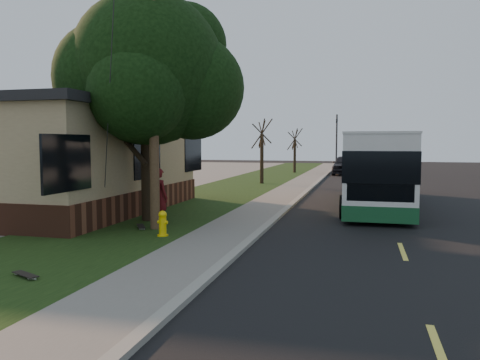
{
  "coord_description": "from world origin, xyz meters",
  "views": [
    {
      "loc": [
        2.96,
        -12.38,
        2.76
      ],
      "look_at": [
        -1.06,
        2.96,
        1.5
      ],
      "focal_mm": 35.0,
      "sensor_mm": 36.0,
      "label": 1
    }
  ],
  "objects_px": {
    "bare_tree_near": "(262,152)",
    "dumpster": "(119,188)",
    "utility_pole": "(153,82)",
    "skateboard_main": "(141,226)",
    "fire_hydrant": "(163,223)",
    "transit_bus": "(376,168)",
    "distant_car": "(345,165)",
    "skateboarder": "(159,197)",
    "skateboard_spare": "(25,275)",
    "leafy_tree": "(150,73)",
    "traffic_signal": "(337,139)",
    "bare_tree_far": "(295,151)"
  },
  "relations": [
    {
      "from": "utility_pole",
      "to": "distant_car",
      "type": "bearing_deg",
      "value": 80.36
    },
    {
      "from": "bare_tree_near",
      "to": "skateboarder",
      "type": "height_order",
      "value": "bare_tree_near"
    },
    {
      "from": "bare_tree_near",
      "to": "distant_car",
      "type": "xyz_separation_m",
      "value": [
        5.0,
        11.27,
        -1.3
      ]
    },
    {
      "from": "leafy_tree",
      "to": "transit_bus",
      "type": "bearing_deg",
      "value": 39.59
    },
    {
      "from": "skateboard_spare",
      "to": "skateboard_main",
      "type": "bearing_deg",
      "value": 92.39
    },
    {
      "from": "bare_tree_near",
      "to": "skateboard_main",
      "type": "bearing_deg",
      "value": -90.93
    },
    {
      "from": "fire_hydrant",
      "to": "skateboard_main",
      "type": "height_order",
      "value": "fire_hydrant"
    },
    {
      "from": "bare_tree_near",
      "to": "transit_bus",
      "type": "distance_m",
      "value": 11.42
    },
    {
      "from": "fire_hydrant",
      "to": "transit_bus",
      "type": "distance_m",
      "value": 10.98
    },
    {
      "from": "utility_pole",
      "to": "skateboard_main",
      "type": "relative_size",
      "value": 11.4
    },
    {
      "from": "leafy_tree",
      "to": "skateboard_main",
      "type": "xyz_separation_m",
      "value": [
        0.4,
        -1.68,
        -5.04
      ]
    },
    {
      "from": "bare_tree_near",
      "to": "skateboarder",
      "type": "bearing_deg",
      "value": -89.36
    },
    {
      "from": "transit_bus",
      "to": "leafy_tree",
      "type": "bearing_deg",
      "value": -140.41
    },
    {
      "from": "utility_pole",
      "to": "dumpster",
      "type": "distance_m",
      "value": 9.17
    },
    {
      "from": "skateboard_main",
      "to": "skateboard_spare",
      "type": "relative_size",
      "value": 1.05
    },
    {
      "from": "transit_bus",
      "to": "skateboard_spare",
      "type": "relative_size",
      "value": 15.26
    },
    {
      "from": "skateboard_main",
      "to": "distant_car",
      "type": "bearing_deg",
      "value": 79.44
    },
    {
      "from": "bare_tree_far",
      "to": "dumpster",
      "type": "xyz_separation_m",
      "value": [
        -5.24,
        -22.39,
        -1.38
      ]
    },
    {
      "from": "fire_hydrant",
      "to": "skateboard_spare",
      "type": "distance_m",
      "value": 4.68
    },
    {
      "from": "bare_tree_near",
      "to": "distant_car",
      "type": "relative_size",
      "value": 0.86
    },
    {
      "from": "skateboarder",
      "to": "skateboard_main",
      "type": "bearing_deg",
      "value": 62.44
    },
    {
      "from": "fire_hydrant",
      "to": "skateboard_spare",
      "type": "xyz_separation_m",
      "value": [
        -0.94,
        -4.57,
        -0.31
      ]
    },
    {
      "from": "utility_pole",
      "to": "bare_tree_near",
      "type": "relative_size",
      "value": 2.11
    },
    {
      "from": "traffic_signal",
      "to": "skateboard_main",
      "type": "xyz_separation_m",
      "value": [
        -4.28,
        -33.04,
        -3.04
      ]
    },
    {
      "from": "bare_tree_near",
      "to": "skateboard_spare",
      "type": "bearing_deg",
      "value": -90.11
    },
    {
      "from": "skateboard_main",
      "to": "skateboard_spare",
      "type": "height_order",
      "value": "skateboard_main"
    },
    {
      "from": "fire_hydrant",
      "to": "skateboard_main",
      "type": "relative_size",
      "value": 0.93
    },
    {
      "from": "fire_hydrant",
      "to": "dumpster",
      "type": "relative_size",
      "value": 0.52
    },
    {
      "from": "bare_tree_near",
      "to": "bare_tree_far",
      "type": "height_order",
      "value": "bare_tree_near"
    },
    {
      "from": "bare_tree_near",
      "to": "dumpster",
      "type": "relative_size",
      "value": 3.04
    },
    {
      "from": "utility_pole",
      "to": "skateboarder",
      "type": "relative_size",
      "value": 4.78
    },
    {
      "from": "utility_pole",
      "to": "skateboard_spare",
      "type": "height_order",
      "value": "utility_pole"
    },
    {
      "from": "bare_tree_near",
      "to": "skateboarder",
      "type": "relative_size",
      "value": 2.27
    },
    {
      "from": "traffic_signal",
      "to": "distant_car",
      "type": "bearing_deg",
      "value": -78.06
    },
    {
      "from": "fire_hydrant",
      "to": "transit_bus",
      "type": "relative_size",
      "value": 0.06
    },
    {
      "from": "bare_tree_near",
      "to": "distant_car",
      "type": "bearing_deg",
      "value": 66.07
    },
    {
      "from": "fire_hydrant",
      "to": "skateboard_spare",
      "type": "bearing_deg",
      "value": -101.67
    },
    {
      "from": "bare_tree_near",
      "to": "traffic_signal",
      "type": "height_order",
      "value": "traffic_signal"
    },
    {
      "from": "utility_pole",
      "to": "skateboarder",
      "type": "height_order",
      "value": "utility_pole"
    },
    {
      "from": "transit_bus",
      "to": "distant_car",
      "type": "distance_m",
      "value": 20.37
    },
    {
      "from": "distant_car",
      "to": "skateboarder",
      "type": "bearing_deg",
      "value": -98.7
    },
    {
      "from": "skateboard_spare",
      "to": "distant_car",
      "type": "bearing_deg",
      "value": 81.52
    },
    {
      "from": "leafy_tree",
      "to": "bare_tree_far",
      "type": "relative_size",
      "value": 1.94
    },
    {
      "from": "utility_pole",
      "to": "bare_tree_far",
      "type": "distance_m",
      "value": 29.13
    },
    {
      "from": "leafy_tree",
      "to": "skateboard_main",
      "type": "distance_m",
      "value": 5.33
    },
    {
      "from": "bare_tree_near",
      "to": "traffic_signal",
      "type": "relative_size",
      "value": 0.78
    },
    {
      "from": "leafy_tree",
      "to": "traffic_signal",
      "type": "xyz_separation_m",
      "value": [
        4.67,
        31.35,
        -2.0
      ]
    },
    {
      "from": "transit_bus",
      "to": "utility_pole",
      "type": "bearing_deg",
      "value": -130.44
    },
    {
      "from": "fire_hydrant",
      "to": "distant_car",
      "type": "distance_m",
      "value": 29.56
    },
    {
      "from": "utility_pole",
      "to": "dumpster",
      "type": "relative_size",
      "value": 6.41
    }
  ]
}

